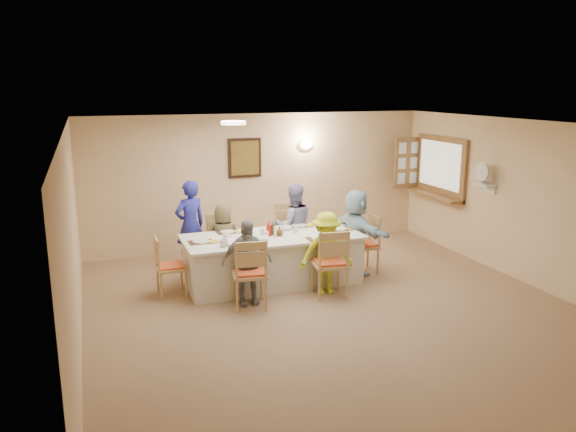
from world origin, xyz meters
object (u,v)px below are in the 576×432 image
object	(u,v)px
dining_table	(273,259)
diner_front_right	(326,253)
chair_front_left	(249,272)
chair_front_right	(329,262)
diner_back_left	(224,239)
diner_right_end	(356,232)
desk_fan	(484,176)
chair_back_left	(222,244)
diner_front_left	(247,262)
caregiver	(190,225)
serving_hatch	(441,167)
chair_back_right	(291,235)
diner_back_right	(294,226)
chair_right_end	(363,244)
condiment_ketchup	(269,229)
chair_left_end	(171,266)

from	to	relation	value
dining_table	diner_front_right	bearing A→B (deg)	-48.58
chair_front_left	chair_front_right	world-z (taller)	chair_front_right
diner_back_left	diner_right_end	xyz separation A→B (m)	(2.02, -0.68, 0.11)
desk_fan	dining_table	xyz separation A→B (m)	(-3.55, 0.36, -1.17)
diner_front_right	diner_right_end	bearing A→B (deg)	46.10
dining_table	diner_front_right	world-z (taller)	diner_front_right
diner_right_end	chair_back_left	bearing A→B (deg)	58.12
diner_front_left	chair_front_left	bearing A→B (deg)	-88.69
diner_back_left	caregiver	world-z (taller)	caregiver
serving_hatch	diner_back_left	xyz separation A→B (m)	(-4.26, -0.31, -0.92)
desk_fan	chair_front_right	distance (m)	3.16
chair_back_right	diner_front_right	size ratio (longest dim) A/B	0.85
desk_fan	diner_front_left	world-z (taller)	desk_fan
chair_front_right	diner_back_left	world-z (taller)	diner_back_left
dining_table	chair_back_right	distance (m)	1.01
diner_back_right	diner_right_end	world-z (taller)	diner_back_right
serving_hatch	diner_front_right	bearing A→B (deg)	-151.38
dining_table	chair_right_end	world-z (taller)	chair_right_end
chair_back_right	condiment_ketchup	bearing A→B (deg)	-124.45
chair_front_right	chair_right_end	world-z (taller)	chair_front_right
chair_right_end	diner_back_right	distance (m)	1.19
desk_fan	diner_back_left	distance (m)	4.39
chair_back_left	serving_hatch	bearing A→B (deg)	-1.89
serving_hatch	diner_right_end	distance (m)	2.58
chair_front_left	condiment_ketchup	xyz separation A→B (m)	(0.54, 0.80, 0.37)
chair_front_left	caregiver	world-z (taller)	caregiver
diner_right_end	condiment_ketchup	world-z (taller)	diner_right_end
diner_front_left	condiment_ketchup	distance (m)	0.91
chair_back_left	diner_front_left	bearing A→B (deg)	-94.43
chair_back_right	diner_front_right	world-z (taller)	diner_front_right
diner_right_end	serving_hatch	bearing A→B (deg)	-76.44
desk_fan	chair_front_left	size ratio (longest dim) A/B	0.30
serving_hatch	diner_front_right	distance (m)	3.60
chair_front_left	diner_back_right	world-z (taller)	diner_back_right
chair_right_end	serving_hatch	bearing A→B (deg)	117.66
serving_hatch	desk_fan	size ratio (longest dim) A/B	5.00
dining_table	chair_back_right	bearing A→B (deg)	53.13
chair_front_right	chair_left_end	distance (m)	2.29
chair_right_end	diner_back_right	bearing A→B (deg)	-123.05
dining_table	diner_back_left	world-z (taller)	diner_back_left
chair_left_end	diner_right_end	size ratio (longest dim) A/B	0.64
diner_back_left	serving_hatch	bearing A→B (deg)	-166.34
chair_left_end	diner_front_left	size ratio (longest dim) A/B	0.73
diner_front_right	chair_left_end	bearing A→B (deg)	168.88
desk_fan	chair_front_right	world-z (taller)	desk_fan
chair_front_right	chair_front_left	bearing A→B (deg)	7.70
chair_back_left	chair_front_right	xyz separation A→B (m)	(1.20, -1.60, 0.04)
chair_left_end	caregiver	bearing A→B (deg)	-24.81
serving_hatch	desk_fan	xyz separation A→B (m)	(-0.11, -1.35, 0.05)
chair_back_left	chair_left_end	xyz separation A→B (m)	(-0.95, -0.80, -0.03)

